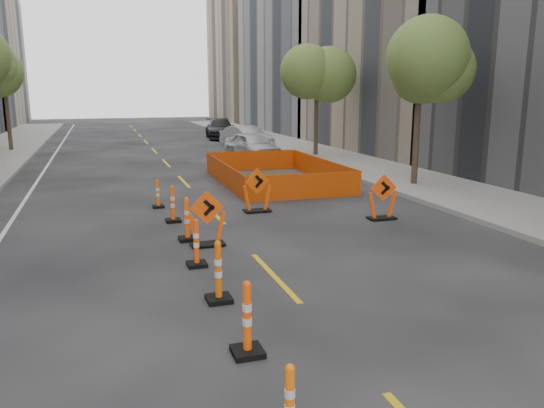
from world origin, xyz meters
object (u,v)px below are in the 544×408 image
object	(u,v)px
chevron_sign_left	(207,218)
parked_car_far	(220,129)
parked_car_near	(252,145)
channelizer_2	(290,405)
chevron_sign_center	(257,190)
chevron_sign_right	(383,197)
channelizer_3	(247,318)
channelizer_4	(218,271)
channelizer_6	(187,219)
parked_car_mid	(246,137)
channelizer_5	(196,243)
channelizer_7	(173,204)
channelizer_8	(158,194)

from	to	relation	value
chevron_sign_left	parked_car_far	bearing A→B (deg)	77.74
parked_car_near	channelizer_2	bearing A→B (deg)	-117.55
chevron_sign_center	chevron_sign_right	bearing A→B (deg)	-47.68
channelizer_3	channelizer_4	size ratio (longest dim) A/B	0.99
channelizer_2	channelizer_6	size ratio (longest dim) A/B	0.85
parked_car_mid	channelizer_5	bearing A→B (deg)	-125.13
channelizer_4	parked_car_mid	world-z (taller)	parked_car_mid
channelizer_6	parked_car_far	bearing A→B (deg)	75.82
channelizer_3	channelizer_6	world-z (taller)	channelizer_3
chevron_sign_right	channelizer_7	bearing A→B (deg)	169.00
channelizer_8	parked_car_near	world-z (taller)	parked_car_near
channelizer_5	chevron_sign_center	size ratio (longest dim) A/B	0.75
channelizer_4	parked_car_far	distance (m)	32.91
channelizer_3	chevron_sign_right	xyz separation A→B (m)	(5.92, 6.64, 0.12)
channelizer_5	channelizer_7	world-z (taller)	channelizer_7
channelizer_3	channelizer_5	distance (m)	4.11
chevron_sign_center	channelizer_8	bearing A→B (deg)	136.36
channelizer_3	chevron_sign_left	bearing A→B (deg)	84.65
chevron_sign_right	parked_car_mid	distance (m)	19.77
chevron_sign_left	chevron_sign_center	size ratio (longest dim) A/B	0.99
parked_car_far	parked_car_near	bearing A→B (deg)	-87.72
parked_car_near	parked_car_far	world-z (taller)	parked_car_far
chevron_sign_center	channelizer_6	bearing A→B (deg)	-150.38
channelizer_4	chevron_sign_left	world-z (taller)	chevron_sign_left
channelizer_2	parked_car_near	world-z (taller)	parked_car_near
channelizer_3	channelizer_8	size ratio (longest dim) A/B	1.21
channelizer_6	chevron_sign_left	world-z (taller)	chevron_sign_left
channelizer_2	chevron_sign_left	distance (m)	7.64
channelizer_2	chevron_sign_center	distance (m)	11.13
channelizer_5	channelizer_7	bearing A→B (deg)	89.38
channelizer_8	parked_car_near	distance (m)	12.83
parked_car_mid	parked_car_far	distance (m)	7.80
channelizer_5	parked_car_mid	size ratio (longest dim) A/B	0.24
channelizer_3	parked_car_near	size ratio (longest dim) A/B	0.26
channelizer_6	parked_car_near	xyz separation A→B (m)	(6.04, 15.27, 0.17)
channelizer_2	parked_car_near	distance (m)	24.32
channelizer_8	chevron_sign_right	size ratio (longest dim) A/B	0.69
chevron_sign_left	parked_car_near	size ratio (longest dim) A/B	0.32
channelizer_3	parked_car_far	size ratio (longest dim) A/B	0.22
parked_car_mid	chevron_sign_center	bearing A→B (deg)	-121.45
channelizer_4	channelizer_7	world-z (taller)	channelizer_4
chevron_sign_right	channelizer_4	bearing A→B (deg)	-138.02
channelizer_3	parked_car_mid	world-z (taller)	parked_car_mid
channelizer_3	channelizer_7	bearing A→B (deg)	89.69
channelizer_2	channelizer_5	world-z (taller)	channelizer_5
channelizer_2	parked_car_near	bearing A→B (deg)	75.04
channelizer_4	channelizer_5	world-z (taller)	channelizer_4
channelizer_5	channelizer_8	distance (m)	6.17
channelizer_8	chevron_sign_left	size ratio (longest dim) A/B	0.67
chevron_sign_right	parked_car_mid	world-z (taller)	parked_car_mid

